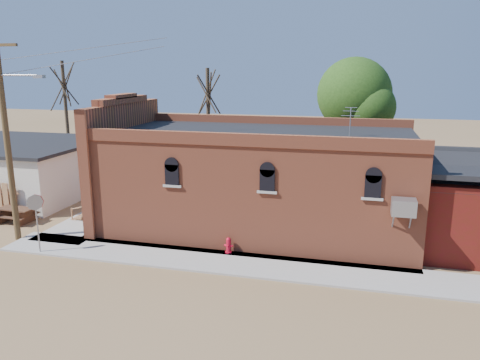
% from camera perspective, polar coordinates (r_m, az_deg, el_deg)
% --- Properties ---
extents(ground, '(120.00, 120.00, 0.00)m').
position_cam_1_polar(ground, '(18.40, -7.38, -10.63)').
color(ground, brown).
rests_on(ground, ground).
extents(sidewalk_south, '(19.00, 2.20, 0.08)m').
position_cam_1_polar(sidewalk_south, '(18.70, -2.01, -9.97)').
color(sidewalk_south, '#9E9991').
rests_on(sidewalk_south, ground).
extents(sidewalk_west, '(2.60, 10.00, 0.08)m').
position_cam_1_polar(sidewalk_west, '(26.08, -15.50, -3.60)').
color(sidewalk_west, '#9E9991').
rests_on(sidewalk_west, ground).
extents(brick_bar, '(16.40, 7.97, 6.30)m').
position_cam_1_polar(brick_bar, '(22.18, 1.60, 0.07)').
color(brick_bar, '#B95738').
rests_on(brick_bar, ground).
extents(red_shed, '(5.40, 6.40, 4.30)m').
position_cam_1_polar(red_shed, '(22.31, 27.16, -1.55)').
color(red_shed, '#50190D').
rests_on(red_shed, ground).
extents(utility_pole, '(3.12, 0.26, 9.00)m').
position_cam_1_polar(utility_pole, '(22.32, -26.51, 5.10)').
color(utility_pole, '#49381D').
rests_on(utility_pole, ground).
extents(tree_bare_near, '(2.80, 2.80, 7.65)m').
position_cam_1_polar(tree_bare_near, '(30.09, -3.95, 10.56)').
color(tree_bare_near, '#473A28').
rests_on(tree_bare_near, ground).
extents(tree_bare_far, '(2.80, 2.80, 8.16)m').
position_cam_1_polar(tree_bare_far, '(35.90, -20.69, 10.85)').
color(tree_bare_far, '#473A28').
rests_on(tree_bare_far, ground).
extents(tree_leafy, '(4.40, 4.40, 8.15)m').
position_cam_1_polar(tree_leafy, '(29.11, 13.74, 10.06)').
color(tree_leafy, '#473A28').
rests_on(tree_leafy, ground).
extents(fire_hydrant, '(0.37, 0.36, 0.65)m').
position_cam_1_polar(fire_hydrant, '(19.38, -1.41, -7.95)').
color(fire_hydrant, '#B90A20').
rests_on(fire_hydrant, sidewalk_south).
extents(stop_sign, '(0.49, 0.53, 2.45)m').
position_cam_1_polar(stop_sign, '(20.71, -23.65, -3.13)').
color(stop_sign, gray).
rests_on(stop_sign, sidewalk_south).
extents(trash_barrel, '(0.62, 0.62, 0.89)m').
position_cam_1_polar(trash_barrel, '(22.54, -17.79, -5.16)').
color(trash_barrel, navy).
rests_on(trash_barrel, sidewalk_west).
extents(picnic_table, '(1.82, 1.43, 0.73)m').
position_cam_1_polar(picnic_table, '(25.77, -25.59, -3.65)').
color(picnic_table, '#4B2E1E').
rests_on(picnic_table, ground).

